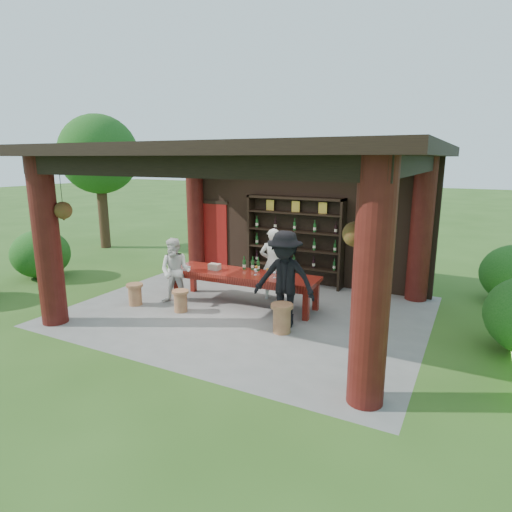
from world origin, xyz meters
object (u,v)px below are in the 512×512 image
at_px(stool_far_left, 135,294).
at_px(wine_shelf, 294,241).
at_px(stool_near_right, 282,317).
at_px(guest_man, 284,279).
at_px(napkin_basket, 215,267).
at_px(tasting_table, 244,278).
at_px(host, 273,264).
at_px(stool_near_left, 181,300).
at_px(guest_woman, 176,271).

bearing_deg(stool_far_left, wine_shelf, 52.68).
xyz_separation_m(stool_near_right, stool_far_left, (-3.61, -0.11, -0.04)).
xyz_separation_m(guest_man, napkin_basket, (-2.05, 0.65, -0.14)).
distance_m(stool_near_right, stool_far_left, 3.61).
distance_m(tasting_table, host, 0.82).
xyz_separation_m(stool_near_left, guest_woman, (-0.43, 0.41, 0.51)).
xyz_separation_m(stool_near_right, guest_woman, (-2.85, 0.44, 0.46)).
xyz_separation_m(tasting_table, host, (0.39, 0.69, 0.21)).
bearing_deg(napkin_basket, stool_near_left, -105.44).
xyz_separation_m(stool_near_left, guest_man, (2.31, 0.31, 0.71)).
height_order(wine_shelf, stool_near_left, wine_shelf).
bearing_deg(stool_far_left, guest_woman, 35.59).
bearing_deg(guest_woman, stool_near_right, -26.10).
relative_size(stool_near_right, host, 0.33).
bearing_deg(guest_woman, stool_near_left, -61.20).
bearing_deg(guest_man, stool_near_right, -77.16).
distance_m(tasting_table, guest_man, 1.55).
bearing_deg(stool_near_right, guest_man, 107.46).
relative_size(tasting_table, guest_man, 1.80).
xyz_separation_m(stool_near_right, napkin_basket, (-2.15, 0.98, 0.52)).
bearing_deg(tasting_table, stool_near_right, -36.98).
relative_size(wine_shelf, stool_near_left, 5.47).
height_order(tasting_table, stool_near_right, tasting_table).
bearing_deg(guest_man, host, 118.43).
relative_size(wine_shelf, tasting_table, 0.76).
height_order(stool_near_left, host, host).
bearing_deg(stool_near_right, stool_far_left, -178.32).
distance_m(stool_near_left, napkin_basket, 1.15).
xyz_separation_m(stool_near_left, host, (1.39, 1.74, 0.59)).
xyz_separation_m(host, guest_man, (0.93, -1.43, 0.11)).
bearing_deg(wine_shelf, napkin_basket, -115.70).
xyz_separation_m(tasting_table, guest_man, (1.32, -0.74, 0.32)).
distance_m(stool_near_right, host, 2.11).
bearing_deg(guest_woman, host, 18.72).
xyz_separation_m(stool_far_left, napkin_basket, (1.45, 1.09, 0.56)).
distance_m(stool_near_right, napkin_basket, 2.43).
relative_size(guest_woman, napkin_basket, 5.84).
height_order(tasting_table, guest_man, guest_man).
height_order(wine_shelf, host, wine_shelf).
distance_m(tasting_table, guest_woman, 1.56).
height_order(host, guest_man, guest_man).
relative_size(wine_shelf, guest_man, 1.36).
xyz_separation_m(stool_far_left, guest_woman, (0.76, 0.54, 0.50)).
xyz_separation_m(wine_shelf, napkin_basket, (-1.06, -2.21, -0.33)).
bearing_deg(tasting_table, guest_man, -29.25).
xyz_separation_m(stool_near_right, host, (-1.03, 1.76, 0.55)).
relative_size(host, guest_man, 0.88).
distance_m(tasting_table, stool_near_right, 1.82).
bearing_deg(stool_near_left, tasting_table, 46.55).
relative_size(tasting_table, stool_far_left, 7.01).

